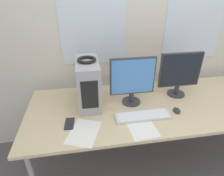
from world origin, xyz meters
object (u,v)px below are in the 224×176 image
Objects in this scene: keyboard at (143,116)px; mouse at (177,110)px; cell_phone at (69,124)px; monitor_main at (132,80)px; pc_tower at (88,83)px; monitor_right_near at (180,73)px; headphones at (87,60)px.

mouse reaches higher than keyboard.
monitor_main is at bearing 26.25° from cell_phone.
mouse reaches higher than cell_phone.
mouse is at bearing -20.14° from pc_tower.
monitor_right_near is 3.01× the size of cell_phone.
monitor_main is at bearing 149.10° from mouse.
cell_phone is (-0.18, -0.29, -0.20)m from pc_tower.
monitor_main is at bearing -171.95° from monitor_right_near.
monitor_main is 1.01× the size of monitor_right_near.
headphones is (0.00, 0.00, 0.22)m from pc_tower.
mouse is at bearing -30.90° from monitor_main.
mouse is (-0.13, -0.28, -0.23)m from monitor_right_near.
monitor_main is at bearing -8.91° from headphones.
headphones reaches higher than mouse.
headphones is 0.67m from keyboard.
keyboard is at bearing -34.62° from headphones.
headphones is 0.37× the size of monitor_right_near.
monitor_main is 5.38× the size of mouse.
mouse is (0.32, 0.02, 0.00)m from keyboard.
headphones is at bearing 159.80° from mouse.
monitor_right_near is 0.39m from mouse.
headphones is 0.34× the size of keyboard.
monitor_main is (0.39, -0.06, 0.03)m from pc_tower.
monitor_right_near is at bearing 0.50° from headphones.
headphones reaches higher than monitor_right_near.
keyboard is 5.71× the size of mouse.
keyboard is 0.61m from cell_phone.
pc_tower is at bearing 159.86° from mouse.
mouse is at bearing 5.25° from cell_phone.
monitor_right_near is 0.59m from keyboard.
cell_phone is at bearing -164.24° from monitor_right_near.
pc_tower is 0.96× the size of monitor_main.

